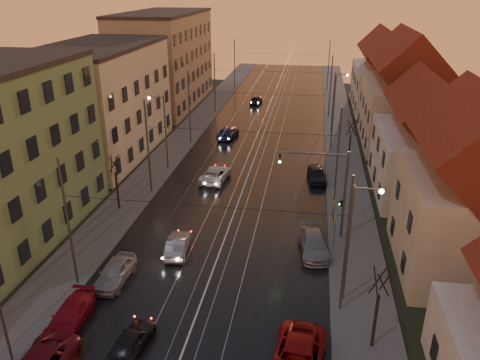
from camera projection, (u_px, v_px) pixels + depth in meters
The scene contains 39 objects.
road at pixel (260, 144), 58.17m from camera, with size 16.00×120.00×0.04m, color black.
sidewalk_left at pixel (182, 139), 59.58m from camera, with size 4.00×120.00×0.15m, color #4C4C4C.
sidewalk_right at pixel (342, 147), 56.71m from camera, with size 4.00×120.00×0.15m, color #4C4C4C.
tram_rail_0 at pixel (243, 143), 58.47m from camera, with size 0.06×120.00×0.03m, color gray.
tram_rail_1 at pixel (254, 143), 58.26m from camera, with size 0.06×120.00×0.03m, color gray.
tram_rail_2 at pixel (266, 144), 58.04m from camera, with size 0.06×120.00×0.03m, color gray.
tram_rail_3 at pixel (278, 144), 57.84m from camera, with size 0.06×120.00×0.03m, color gray.
apartment_left_2 at pixel (101, 103), 52.88m from camera, with size 10.00×20.00×12.00m, color beige.
apartment_left_3 at pixel (165, 61), 74.31m from camera, with size 10.00×24.00×14.00m, color #957F60.
house_right_1 at pixel (472, 198), 30.88m from camera, with size 8.67×10.20×10.80m.
house_right_2 at pixel (429, 146), 43.01m from camera, with size 9.18×12.24×9.20m.
house_right_3 at pixel (404, 97), 56.19m from camera, with size 9.18×14.28×11.50m.
house_right_4 at pixel (385, 76), 72.84m from camera, with size 9.18×16.32×10.00m.
catenary_pole_l_1 at pixel (68, 225), 29.47m from camera, with size 0.16×0.16×9.00m, color #595B60.
catenary_pole_r_1 at pixel (346, 247), 27.00m from camera, with size 0.16×0.16×9.00m, color #595B60.
catenary_pole_l_2 at pixel (148, 148), 43.11m from camera, with size 0.16×0.16×9.00m, color #595B60.
catenary_pole_r_2 at pixel (337, 158), 40.63m from camera, with size 0.16×0.16×9.00m, color #595B60.
catenary_pole_l_3 at pixel (189, 108), 56.74m from camera, with size 0.16×0.16×9.00m, color #595B60.
catenary_pole_r_3 at pixel (333, 113), 54.27m from camera, with size 0.16×0.16×9.00m, color #595B60.
catenary_pole_l_4 at pixel (215, 83), 70.37m from camera, with size 0.16×0.16×9.00m, color #595B60.
catenary_pole_r_4 at pixel (331, 87), 67.90m from camera, with size 0.16×0.16×9.00m, color #595B60.
catenary_pole_l_5 at pixel (235, 64), 86.73m from camera, with size 0.16×0.16×9.00m, color #595B60.
catenary_pole_r_5 at pixel (329, 66), 84.26m from camera, with size 0.16×0.16×9.00m, color #595B60.
street_lamp_1 at pixel (355, 233), 27.69m from camera, with size 1.75×0.32×8.00m.
street_lamp_2 at pixel (162, 125), 48.48m from camera, with size 1.75×0.32×8.00m.
street_lamp_3 at pixel (336, 97), 60.41m from camera, with size 1.75×0.32×8.00m.
traffic_light_mast at pixel (332, 183), 35.23m from camera, with size 5.30×0.32×7.20m.
bare_tree_0 at pixel (117, 184), 40.49m from camera, with size 1.09×1.09×5.11m.
bare_tree_1 at pixel (376, 311), 24.83m from camera, with size 1.09×1.09×5.11m.
bare_tree_2 at pixel (350, 144), 50.25m from camera, with size 1.09×1.09×5.11m.
driving_car_0 at pixel (131, 341), 25.38m from camera, with size 1.50×3.74×1.27m, color black.
driving_car_1 at pixel (178, 245), 34.60m from camera, with size 1.40×4.02×1.33m, color gray.
driving_car_2 at pixel (215, 174), 47.19m from camera, with size 2.27×4.92×1.37m, color silver.
driving_car_3 at pixel (228, 133), 60.06m from camera, with size 2.00×4.91×1.42m, color #191C4C.
driving_car_4 at pixel (256, 100), 76.85m from camera, with size 1.56×3.87×1.32m, color black.
parked_left_2 at pixel (70, 315), 27.34m from camera, with size 1.76×4.34×1.26m, color maroon.
parked_left_3 at pixel (115, 272), 31.22m from camera, with size 1.73×4.30×1.47m, color #A09FA5.
parked_right_1 at pixel (314, 244), 34.63m from camera, with size 1.98×4.88×1.42m, color #949599.
parked_right_2 at pixel (317, 174), 47.04m from camera, with size 1.72×4.27×1.45m, color black.
Camera 1 is at (6.17, -15.01, 18.63)m, focal length 35.00 mm.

